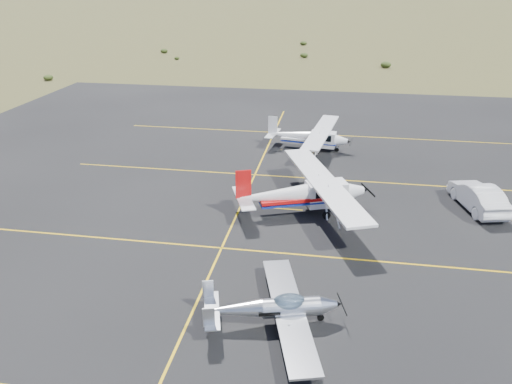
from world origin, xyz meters
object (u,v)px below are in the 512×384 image
(aircraft_cessna, at_px, (304,192))
(aircraft_plain, at_px, (309,136))
(sedan, at_px, (478,196))
(aircraft_low_wing, at_px, (275,308))

(aircraft_cessna, bearing_deg, aircraft_plain, 71.33)
(aircraft_cessna, relative_size, sedan, 2.35)
(aircraft_plain, bearing_deg, aircraft_low_wing, -82.05)
(aircraft_plain, relative_size, sedan, 2.02)
(aircraft_low_wing, relative_size, aircraft_plain, 0.77)
(aircraft_low_wing, bearing_deg, sedan, 34.90)
(aircraft_low_wing, xyz_separation_m, sedan, (11.21, 13.49, 0.03))
(aircraft_cessna, xyz_separation_m, aircraft_plain, (-0.53, 12.43, -0.23))
(aircraft_plain, distance_m, sedan, 15.20)
(aircraft_low_wing, distance_m, aircraft_cessna, 11.12)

